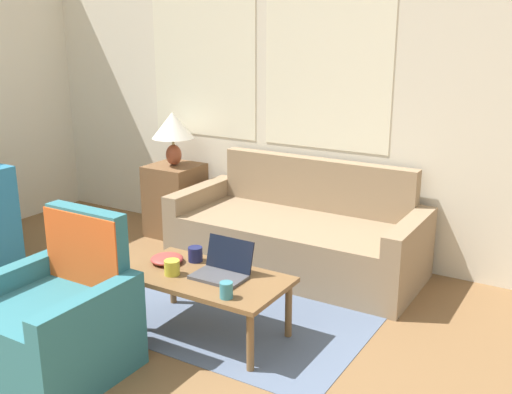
{
  "coord_description": "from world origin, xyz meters",
  "views": [
    {
      "loc": [
        2.55,
        -0.55,
        1.88
      ],
      "look_at": [
        0.53,
        2.8,
        0.75
      ],
      "focal_mm": 42.0,
      "sensor_mm": 36.0,
      "label": 1
    }
  ],
  "objects_px": {
    "table_lamp": "(173,128)",
    "laptop": "(223,268)",
    "coffee_table": "(207,282)",
    "armchair": "(58,325)",
    "snack_bowl": "(167,259)",
    "cup_navy": "(195,254)",
    "cup_white": "(172,267)",
    "cup_yellow": "(226,290)",
    "couch": "(299,237)"
  },
  "relations": [
    {
      "from": "couch",
      "to": "cup_white",
      "type": "bearing_deg",
      "value": -97.84
    },
    {
      "from": "coffee_table",
      "to": "armchair",
      "type": "bearing_deg",
      "value": -121.37
    },
    {
      "from": "cup_navy",
      "to": "cup_white",
      "type": "distance_m",
      "value": 0.25
    },
    {
      "from": "cup_white",
      "to": "table_lamp",
      "type": "bearing_deg",
      "value": 127.94
    },
    {
      "from": "snack_bowl",
      "to": "table_lamp",
      "type": "bearing_deg",
      "value": 126.69
    },
    {
      "from": "table_lamp",
      "to": "snack_bowl",
      "type": "xyz_separation_m",
      "value": [
        1.0,
        -1.34,
        -0.57
      ]
    },
    {
      "from": "coffee_table",
      "to": "cup_navy",
      "type": "xyz_separation_m",
      "value": [
        -0.2,
        0.16,
        0.09
      ]
    },
    {
      "from": "coffee_table",
      "to": "cup_yellow",
      "type": "xyz_separation_m",
      "value": [
        0.28,
        -0.19,
        0.09
      ]
    },
    {
      "from": "couch",
      "to": "cup_white",
      "type": "relative_size",
      "value": 20.33
    },
    {
      "from": "couch",
      "to": "table_lamp",
      "type": "relative_size",
      "value": 4.09
    },
    {
      "from": "coffee_table",
      "to": "couch",
      "type": "bearing_deg",
      "value": 90.23
    },
    {
      "from": "cup_yellow",
      "to": "snack_bowl",
      "type": "bearing_deg",
      "value": 159.37
    },
    {
      "from": "couch",
      "to": "laptop",
      "type": "xyz_separation_m",
      "value": [
        0.09,
        -1.21,
        0.19
      ]
    },
    {
      "from": "couch",
      "to": "armchair",
      "type": "distance_m",
      "value": 2.08
    },
    {
      "from": "table_lamp",
      "to": "coffee_table",
      "type": "xyz_separation_m",
      "value": [
        1.34,
        -1.38,
        -0.64
      ]
    },
    {
      "from": "coffee_table",
      "to": "laptop",
      "type": "xyz_separation_m",
      "value": [
        0.09,
        0.05,
        0.09
      ]
    },
    {
      "from": "armchair",
      "to": "laptop",
      "type": "xyz_separation_m",
      "value": [
        0.56,
        0.81,
        0.17
      ]
    },
    {
      "from": "armchair",
      "to": "snack_bowl",
      "type": "xyz_separation_m",
      "value": [
        0.12,
        0.8,
        0.14
      ]
    },
    {
      "from": "snack_bowl",
      "to": "cup_navy",
      "type": "bearing_deg",
      "value": 39.7
    },
    {
      "from": "armchair",
      "to": "cup_white",
      "type": "height_order",
      "value": "armchair"
    },
    {
      "from": "coffee_table",
      "to": "cup_yellow",
      "type": "relative_size",
      "value": 10.67
    },
    {
      "from": "cup_navy",
      "to": "table_lamp",
      "type": "bearing_deg",
      "value": 133.01
    },
    {
      "from": "table_lamp",
      "to": "cup_yellow",
      "type": "relative_size",
      "value": 5.05
    },
    {
      "from": "laptop",
      "to": "table_lamp",
      "type": "bearing_deg",
      "value": 137.07
    },
    {
      "from": "cup_white",
      "to": "coffee_table",
      "type": "bearing_deg",
      "value": 26.22
    },
    {
      "from": "coffee_table",
      "to": "snack_bowl",
      "type": "relative_size",
      "value": 4.76
    },
    {
      "from": "snack_bowl",
      "to": "cup_white",
      "type": "bearing_deg",
      "value": -41.6
    },
    {
      "from": "table_lamp",
      "to": "cup_navy",
      "type": "distance_m",
      "value": 1.76
    },
    {
      "from": "cup_navy",
      "to": "snack_bowl",
      "type": "distance_m",
      "value": 0.19
    },
    {
      "from": "laptop",
      "to": "cup_navy",
      "type": "xyz_separation_m",
      "value": [
        -0.29,
        0.11,
        -0.0
      ]
    },
    {
      "from": "laptop",
      "to": "cup_white",
      "type": "bearing_deg",
      "value": -152.87
    },
    {
      "from": "table_lamp",
      "to": "laptop",
      "type": "bearing_deg",
      "value": -42.93
    },
    {
      "from": "armchair",
      "to": "snack_bowl",
      "type": "bearing_deg",
      "value": 81.17
    },
    {
      "from": "cup_white",
      "to": "armchair",
      "type": "bearing_deg",
      "value": -112.28
    },
    {
      "from": "cup_navy",
      "to": "snack_bowl",
      "type": "xyz_separation_m",
      "value": [
        -0.14,
        -0.12,
        -0.02
      ]
    },
    {
      "from": "table_lamp",
      "to": "laptop",
      "type": "distance_m",
      "value": 2.03
    },
    {
      "from": "couch",
      "to": "cup_navy",
      "type": "distance_m",
      "value": 1.14
    },
    {
      "from": "armchair",
      "to": "couch",
      "type": "bearing_deg",
      "value": 77.17
    },
    {
      "from": "armchair",
      "to": "cup_yellow",
      "type": "relative_size",
      "value": 9.33
    },
    {
      "from": "laptop",
      "to": "cup_navy",
      "type": "relative_size",
      "value": 3.38
    },
    {
      "from": "coffee_table",
      "to": "cup_navy",
      "type": "height_order",
      "value": "cup_navy"
    },
    {
      "from": "armchair",
      "to": "laptop",
      "type": "bearing_deg",
      "value": 55.7
    },
    {
      "from": "armchair",
      "to": "cup_navy",
      "type": "bearing_deg",
      "value": 73.86
    },
    {
      "from": "armchair",
      "to": "cup_yellow",
      "type": "distance_m",
      "value": 0.95
    },
    {
      "from": "laptop",
      "to": "cup_yellow",
      "type": "xyz_separation_m",
      "value": [
        0.19,
        -0.24,
        -0.0
      ]
    },
    {
      "from": "laptop",
      "to": "armchair",
      "type": "bearing_deg",
      "value": -124.3
    },
    {
      "from": "table_lamp",
      "to": "cup_white",
      "type": "relative_size",
      "value": 4.97
    },
    {
      "from": "laptop",
      "to": "snack_bowl",
      "type": "bearing_deg",
      "value": -178.56
    },
    {
      "from": "table_lamp",
      "to": "cup_yellow",
      "type": "distance_m",
      "value": 2.32
    },
    {
      "from": "armchair",
      "to": "cup_navy",
      "type": "xyz_separation_m",
      "value": [
        0.27,
        0.92,
        0.17
      ]
    }
  ]
}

